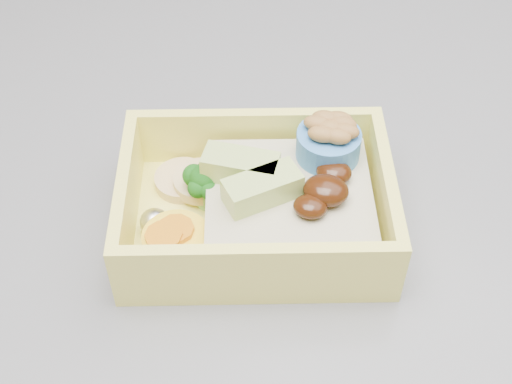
# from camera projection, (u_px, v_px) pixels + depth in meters

# --- Properties ---
(island) EXTENTS (1.24, 0.84, 0.92)m
(island) POSITION_uv_depth(u_px,v_px,m) (105.00, 379.00, 0.91)
(island) COLOR brown
(island) RESTS_ON ground
(bento_box) EXTENTS (0.20, 0.17, 0.06)m
(bento_box) POSITION_uv_depth(u_px,v_px,m) (265.00, 201.00, 0.47)
(bento_box) COLOR #FFF569
(bento_box) RESTS_ON island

